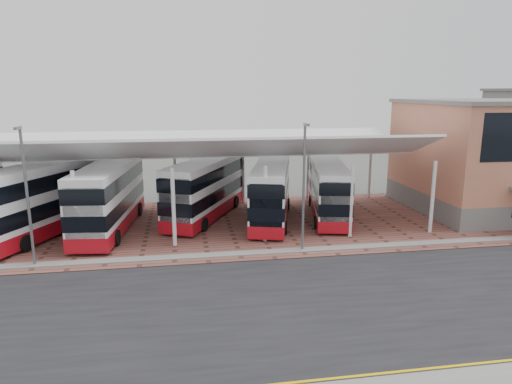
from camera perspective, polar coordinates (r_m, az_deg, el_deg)
ground at (r=23.27m, az=5.01°, el=-12.83°), size 140.00×140.00×0.00m
road at (r=22.40m, az=5.65°, el=-13.88°), size 120.00×14.00×0.02m
forecourt at (r=35.56m, az=3.01°, el=-3.69°), size 72.00×16.00×0.06m
north_kerb at (r=28.83m, az=1.97°, el=-7.52°), size 120.00×0.80×0.14m
yellow_line_near at (r=17.47m, az=11.09°, el=-22.35°), size 120.00×0.12×0.01m
yellow_line_far at (r=17.70m, az=10.73°, el=-21.82°), size 120.00×0.12×0.01m
canopy at (r=34.55m, az=-10.35°, el=5.42°), size 37.00×11.63×7.07m
lamp_west at (r=28.56m, az=-26.73°, el=-0.12°), size 0.16×0.90×8.07m
lamp_east at (r=28.18m, az=6.00°, el=1.02°), size 0.16×0.90×8.07m
bus_1 at (r=35.34m, az=-24.54°, el=-0.73°), size 7.77×12.11×4.99m
bus_2 at (r=34.51m, az=-17.89°, el=-0.66°), size 3.95×11.83×4.78m
bus_3 at (r=36.27m, az=-6.32°, el=0.36°), size 7.13×11.23×4.62m
bus_4 at (r=35.14m, az=1.90°, el=-0.13°), size 5.13×10.99×4.42m
bus_5 at (r=36.71m, az=9.04°, el=0.15°), size 4.54×10.61×4.26m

